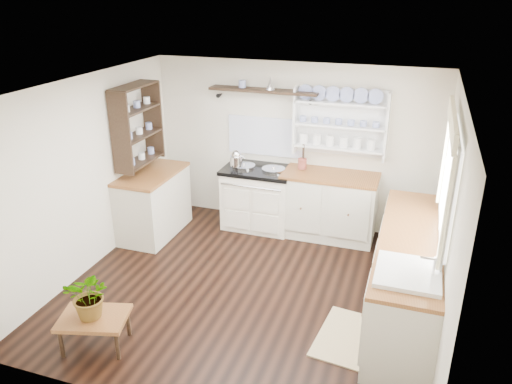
# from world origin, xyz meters

# --- Properties ---
(floor) EXTENTS (4.00, 3.80, 0.01)m
(floor) POSITION_xyz_m (0.00, 0.00, 0.00)
(floor) COLOR black
(floor) RESTS_ON ground
(wall_back) EXTENTS (4.00, 0.02, 2.30)m
(wall_back) POSITION_xyz_m (0.00, 1.90, 1.15)
(wall_back) COLOR silver
(wall_back) RESTS_ON ground
(wall_right) EXTENTS (0.02, 3.80, 2.30)m
(wall_right) POSITION_xyz_m (2.00, 0.00, 1.15)
(wall_right) COLOR silver
(wall_right) RESTS_ON ground
(wall_left) EXTENTS (0.02, 3.80, 2.30)m
(wall_left) POSITION_xyz_m (-2.00, 0.00, 1.15)
(wall_left) COLOR silver
(wall_left) RESTS_ON ground
(ceiling) EXTENTS (4.00, 3.80, 0.01)m
(ceiling) POSITION_xyz_m (0.00, 0.00, 2.30)
(ceiling) COLOR white
(ceiling) RESTS_ON wall_back
(window) EXTENTS (0.08, 1.55, 1.22)m
(window) POSITION_xyz_m (1.95, 0.15, 1.56)
(window) COLOR white
(window) RESTS_ON wall_right
(aga_cooker) EXTENTS (0.98, 0.68, 0.91)m
(aga_cooker) POSITION_xyz_m (-0.40, 1.57, 0.45)
(aga_cooker) COLOR white
(aga_cooker) RESTS_ON floor
(back_cabinets) EXTENTS (1.27, 0.63, 0.90)m
(back_cabinets) POSITION_xyz_m (0.60, 1.60, 0.46)
(back_cabinets) COLOR beige
(back_cabinets) RESTS_ON floor
(right_cabinets) EXTENTS (0.62, 2.43, 0.90)m
(right_cabinets) POSITION_xyz_m (1.70, 0.10, 0.46)
(right_cabinets) COLOR beige
(right_cabinets) RESTS_ON floor
(belfast_sink) EXTENTS (0.55, 0.60, 0.45)m
(belfast_sink) POSITION_xyz_m (1.70, -0.65, 0.80)
(belfast_sink) COLOR white
(belfast_sink) RESTS_ON right_cabinets
(left_cabinets) EXTENTS (0.62, 1.13, 0.90)m
(left_cabinets) POSITION_xyz_m (-1.70, 0.90, 0.46)
(left_cabinets) COLOR beige
(left_cabinets) RESTS_ON floor
(plate_rack) EXTENTS (1.20, 0.22, 0.90)m
(plate_rack) POSITION_xyz_m (0.65, 1.86, 1.56)
(plate_rack) COLOR white
(plate_rack) RESTS_ON wall_back
(high_shelf) EXTENTS (1.50, 0.29, 0.16)m
(high_shelf) POSITION_xyz_m (-0.40, 1.78, 1.91)
(high_shelf) COLOR black
(high_shelf) RESTS_ON wall_back
(left_shelving) EXTENTS (0.28, 0.80, 1.05)m
(left_shelving) POSITION_xyz_m (-1.84, 0.90, 1.55)
(left_shelving) COLOR black
(left_shelving) RESTS_ON wall_left
(kettle) EXTENTS (0.18, 0.18, 0.21)m
(kettle) POSITION_xyz_m (-0.68, 1.45, 1.04)
(kettle) COLOR silver
(kettle) RESTS_ON aga_cooker
(utensil_crock) EXTENTS (0.12, 0.12, 0.14)m
(utensil_crock) POSITION_xyz_m (0.19, 1.68, 0.98)
(utensil_crock) COLOR brown
(utensil_crock) RESTS_ON back_cabinets
(center_table) EXTENTS (0.72, 0.60, 0.34)m
(center_table) POSITION_xyz_m (-1.06, -1.40, 0.30)
(center_table) COLOR brown
(center_table) RESTS_ON floor
(potted_plant) EXTENTS (0.48, 0.43, 0.47)m
(potted_plant) POSITION_xyz_m (-1.06, -1.40, 0.58)
(potted_plant) COLOR #3F7233
(potted_plant) RESTS_ON center_table
(floor_rug) EXTENTS (0.64, 0.91, 0.02)m
(floor_rug) POSITION_xyz_m (1.22, -0.51, 0.01)
(floor_rug) COLOR #A0895D
(floor_rug) RESTS_ON floor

